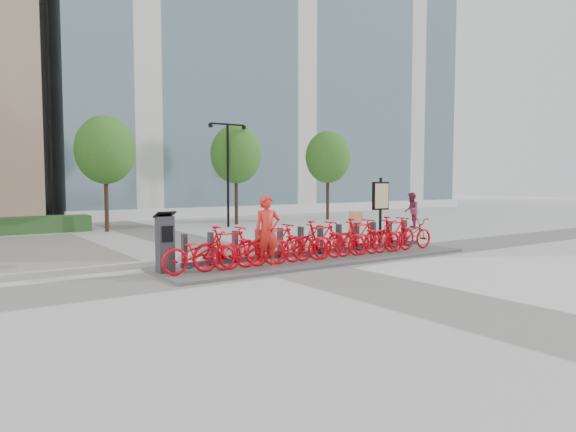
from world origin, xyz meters
TOP-DOWN VIEW (x-y plane):
  - ground at (0.00, 0.00)m, footprint 120.00×120.00m
  - glass_building at (14.00, 26.00)m, footprint 32.00×16.00m
  - hedge_b at (-5.00, 13.20)m, footprint 6.00×1.20m
  - tree_1 at (-1.50, 12.00)m, footprint 2.60×2.60m
  - tree_2 at (5.00, 12.00)m, footprint 2.60×2.60m
  - tree_3 at (11.00, 12.00)m, footprint 2.60×2.60m
  - streetlamp at (4.00, 11.00)m, footprint 2.00×0.20m
  - dock_pad at (1.30, 0.30)m, footprint 9.60×2.40m
  - dock_rail_posts at (1.36, 0.77)m, footprint 8.02×0.50m
  - bike_0 at (-2.60, -0.05)m, footprint 1.88×0.65m
  - bike_1 at (-1.88, -0.05)m, footprint 1.82×0.51m
  - bike_2 at (-1.16, -0.05)m, footprint 1.88×0.65m
  - bike_3 at (-0.44, -0.05)m, footprint 1.82×0.51m
  - bike_4 at (0.28, -0.05)m, footprint 1.88×0.65m
  - bike_5 at (1.00, -0.05)m, footprint 1.82×0.51m
  - bike_6 at (1.72, -0.05)m, footprint 1.88×0.65m
  - bike_7 at (2.44, -0.05)m, footprint 1.82×0.51m
  - bike_8 at (3.16, -0.05)m, footprint 1.88×0.65m
  - bike_9 at (3.88, -0.05)m, footprint 1.82×0.51m
  - bike_10 at (4.60, -0.05)m, footprint 1.88×0.65m
  - kiosk at (-3.24, 0.50)m, footprint 0.45×0.38m
  - worker_red at (-0.72, -0.06)m, footprint 0.78×0.62m
  - pedestrian at (10.95, 5.60)m, footprint 1.04×1.02m
  - construction_barrel at (5.75, 3.75)m, footprint 0.58×0.58m
  - map_sign at (6.43, 3.10)m, footprint 0.78×0.16m

SIDE VIEW (x-z plane):
  - ground at x=0.00m, z-range 0.00..0.00m
  - dock_pad at x=1.30m, z-range 0.00..0.08m
  - hedge_b at x=-5.00m, z-range 0.00..0.70m
  - dock_rail_posts at x=1.36m, z-range 0.08..0.93m
  - construction_barrel at x=5.75m, z-range 0.00..1.07m
  - bike_0 at x=-2.60m, z-range 0.08..1.07m
  - bike_2 at x=-1.16m, z-range 0.08..1.07m
  - bike_4 at x=0.28m, z-range 0.08..1.07m
  - bike_6 at x=1.72m, z-range 0.08..1.07m
  - bike_8 at x=3.16m, z-range 0.08..1.07m
  - bike_10 at x=4.60m, z-range 0.08..1.07m
  - bike_1 at x=-1.88m, z-range 0.08..1.18m
  - bike_3 at x=-0.44m, z-range 0.08..1.18m
  - bike_5 at x=1.00m, z-range 0.08..1.18m
  - bike_7 at x=2.44m, z-range 0.08..1.18m
  - bike_9 at x=3.88m, z-range 0.08..1.18m
  - kiosk at x=-3.24m, z-range 0.05..1.51m
  - pedestrian at x=10.95m, z-range 0.00..1.70m
  - worker_red at x=-0.72m, z-range 0.00..1.89m
  - map_sign at x=6.43m, z-range 0.38..2.75m
  - streetlamp at x=4.00m, z-range 0.63..5.63m
  - tree_1 at x=-1.50m, z-range 1.04..6.14m
  - tree_2 at x=5.00m, z-range 1.04..6.14m
  - tree_3 at x=11.00m, z-range 1.04..6.14m
  - glass_building at x=14.00m, z-range 0.00..24.00m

